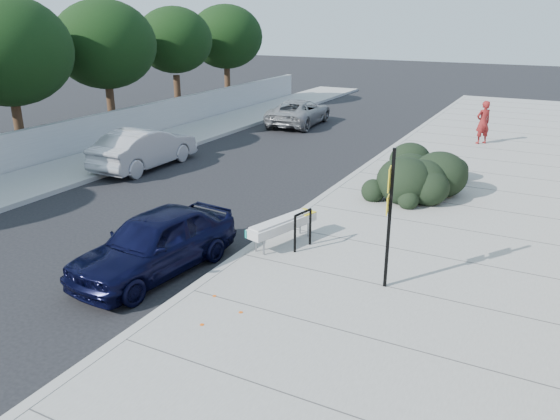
{
  "coord_description": "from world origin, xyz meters",
  "views": [
    {
      "loc": [
        6.24,
        -10.0,
        5.48
      ],
      "look_at": [
        0.5,
        1.04,
        1.0
      ],
      "focal_mm": 35.0,
      "sensor_mm": 36.0,
      "label": 1
    }
  ],
  "objects": [
    {
      "name": "wagon_silver",
      "position": [
        -7.5,
        5.42,
        0.75
      ],
      "size": [
        1.62,
        4.56,
        1.5
      ],
      "primitive_type": "imported",
      "rotation": [
        0.0,
        0.0,
        3.15
      ],
      "color": "#A8A8AD",
      "rests_on": "ground"
    },
    {
      "name": "curb_near",
      "position": [
        0.0,
        5.0,
        0.08
      ],
      "size": [
        0.22,
        50.0,
        0.17
      ],
      "primitive_type": "cube",
      "color": "#9E9E99",
      "rests_on": "ground"
    },
    {
      "name": "tree_far_e",
      "position": [
        -12.5,
        14.0,
        4.18
      ],
      "size": [
        4.0,
        4.0,
        5.9
      ],
      "color": "#332114",
      "rests_on": "ground"
    },
    {
      "name": "sign_post",
      "position": [
        3.48,
        -0.0,
        1.8
      ],
      "size": [
        0.14,
        0.34,
        2.93
      ],
      "rotation": [
        0.0,
        0.0,
        0.19
      ],
      "color": "black",
      "rests_on": "sidewalk_near"
    },
    {
      "name": "sedan_navy",
      "position": [
        -1.35,
        -1.42,
        0.71
      ],
      "size": [
        2.12,
        4.32,
        1.42
      ],
      "primitive_type": "imported",
      "rotation": [
        0.0,
        0.0,
        -0.11
      ],
      "color": "black",
      "rests_on": "ground"
    },
    {
      "name": "sidewalk_near",
      "position": [
        5.6,
        5.0,
        0.07
      ],
      "size": [
        11.2,
        50.0,
        0.15
      ],
      "primitive_type": "cube",
      "color": "gray",
      "rests_on": "ground"
    },
    {
      "name": "curb_far",
      "position": [
        -8.0,
        5.0,
        0.08
      ],
      "size": [
        0.22,
        50.0,
        0.17
      ],
      "primitive_type": "cube",
      "color": "#9E9E99",
      "rests_on": "ground"
    },
    {
      "name": "hedge",
      "position": [
        2.43,
        7.0,
        0.92
      ],
      "size": [
        2.74,
        4.42,
        1.55
      ],
      "primitive_type": "ellipsoid",
      "rotation": [
        0.0,
        0.0,
        0.17
      ],
      "color": "black",
      "rests_on": "sidewalk_near"
    },
    {
      "name": "tree_far_c",
      "position": [
        -12.5,
        4.0,
        4.19
      ],
      "size": [
        4.8,
        4.8,
        6.24
      ],
      "color": "#332114",
      "rests_on": "ground"
    },
    {
      "name": "suv_silver",
      "position": [
        -6.0,
        15.73,
        0.66
      ],
      "size": [
        2.53,
        4.91,
        1.32
      ],
      "primitive_type": "imported",
      "rotation": [
        0.0,
        0.0,
        3.21
      ],
      "color": "gray",
      "rests_on": "ground"
    },
    {
      "name": "bike_rack",
      "position": [
        1.15,
        0.98,
        0.72
      ],
      "size": [
        0.19,
        0.63,
        0.94
      ],
      "rotation": [
        0.0,
        0.0,
        -0.23
      ],
      "color": "black",
      "rests_on": "sidewalk_near"
    },
    {
      "name": "bench",
      "position": [
        0.6,
        1.0,
        0.64
      ],
      "size": [
        1.0,
        2.09,
        0.62
      ],
      "rotation": [
        0.0,
        0.0,
        -0.29
      ],
      "color": "gray",
      "rests_on": "sidewalk_near"
    },
    {
      "name": "tree_far_d",
      "position": [
        -12.5,
        9.0,
        4.19
      ],
      "size": [
        4.6,
        4.6,
        6.16
      ],
      "color": "#332114",
      "rests_on": "ground"
    },
    {
      "name": "tree_far_f",
      "position": [
        -12.5,
        19.0,
        4.19
      ],
      "size": [
        4.4,
        4.4,
        6.07
      ],
      "color": "#332114",
      "rests_on": "ground"
    },
    {
      "name": "pedestrian",
      "position": [
        3.23,
        14.83,
        1.08
      ],
      "size": [
        0.79,
        0.79,
        1.85
      ],
      "primitive_type": "imported",
      "rotation": [
        0.0,
        0.0,
        3.91
      ],
      "color": "maroon",
      "rests_on": "sidewalk_near"
    },
    {
      "name": "sidewalk_far",
      "position": [
        -9.5,
        5.0,
        0.07
      ],
      "size": [
        3.0,
        50.0,
        0.15
      ],
      "primitive_type": "cube",
      "color": "gray",
      "rests_on": "ground"
    },
    {
      "name": "ground",
      "position": [
        0.0,
        0.0,
        0.0
      ],
      "size": [
        120.0,
        120.0,
        0.0
      ],
      "primitive_type": "plane",
      "color": "black",
      "rests_on": "ground"
    },
    {
      "name": "far_wall",
      "position": [
        -11.2,
        5.0,
        0.75
      ],
      "size": [
        0.3,
        40.0,
        1.5
      ],
      "primitive_type": "cube",
      "color": "#9E9E99",
      "rests_on": "ground"
    }
  ]
}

